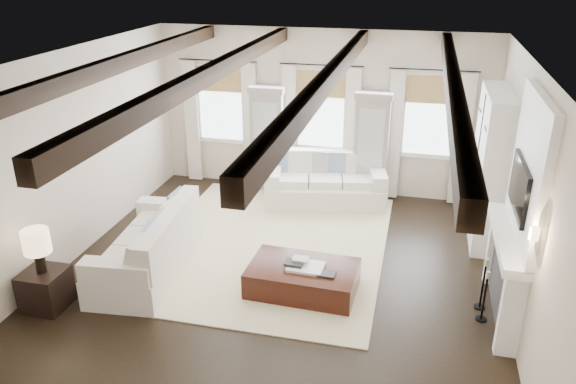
% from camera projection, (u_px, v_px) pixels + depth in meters
% --- Properties ---
extents(ground, '(7.50, 7.50, 0.00)m').
position_uv_depth(ground, '(273.00, 285.00, 8.21)').
color(ground, black).
rests_on(ground, ground).
extents(room_shell, '(6.54, 7.54, 3.22)m').
position_uv_depth(room_shell, '(337.00, 147.00, 8.11)').
color(room_shell, beige).
rests_on(room_shell, ground).
extents(area_rug, '(3.73, 4.62, 0.02)m').
position_uv_depth(area_rug, '(270.00, 245.00, 9.30)').
color(area_rug, beige).
rests_on(area_rug, ground).
extents(sofa_back, '(2.42, 1.45, 0.97)m').
position_uv_depth(sofa_back, '(325.00, 183.00, 10.80)').
color(sofa_back, white).
rests_on(sofa_back, ground).
extents(sofa_left, '(1.25, 2.39, 0.99)m').
position_uv_depth(sofa_left, '(151.00, 248.00, 8.41)').
color(sofa_left, white).
rests_on(sofa_left, ground).
extents(ottoman, '(1.55, 1.01, 0.40)m').
position_uv_depth(ottoman, '(303.00, 279.00, 7.99)').
color(ottoman, black).
rests_on(ottoman, ground).
extents(tray, '(0.51, 0.40, 0.04)m').
position_uv_depth(tray, '(306.00, 267.00, 7.86)').
color(tray, white).
rests_on(tray, ottoman).
extents(book_lower, '(0.27, 0.21, 0.04)m').
position_uv_depth(book_lower, '(294.00, 263.00, 7.88)').
color(book_lower, '#262628').
rests_on(book_lower, tray).
extents(book_upper, '(0.23, 0.18, 0.03)m').
position_uv_depth(book_upper, '(301.00, 259.00, 7.92)').
color(book_upper, beige).
rests_on(book_upper, book_lower).
extents(book_loose, '(0.25, 0.19, 0.03)m').
position_uv_depth(book_loose, '(327.00, 274.00, 7.70)').
color(book_loose, '#262628').
rests_on(book_loose, ottoman).
extents(side_table_front, '(0.55, 0.55, 0.55)m').
position_uv_depth(side_table_front, '(46.00, 289.00, 7.61)').
color(side_table_front, black).
rests_on(side_table_front, ground).
extents(lamp_front, '(0.36, 0.36, 0.62)m').
position_uv_depth(lamp_front, '(37.00, 244.00, 7.33)').
color(lamp_front, black).
rests_on(lamp_front, side_table_front).
extents(side_table_back, '(0.43, 0.43, 0.65)m').
position_uv_depth(side_table_back, '(263.00, 171.00, 11.57)').
color(side_table_back, black).
rests_on(side_table_back, ground).
extents(lamp_back, '(0.39, 0.39, 0.67)m').
position_uv_depth(lamp_back, '(262.00, 135.00, 11.26)').
color(lamp_back, black).
rests_on(lamp_back, side_table_back).
extents(candlestick_near, '(0.15, 0.15, 0.73)m').
position_uv_depth(candlestick_near, '(484.00, 300.00, 7.31)').
color(candlestick_near, black).
rests_on(candlestick_near, ground).
extents(candlestick_far, '(0.15, 0.15, 0.76)m').
position_uv_depth(candlestick_far, '(482.00, 288.00, 7.56)').
color(candlestick_far, black).
rests_on(candlestick_far, ground).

